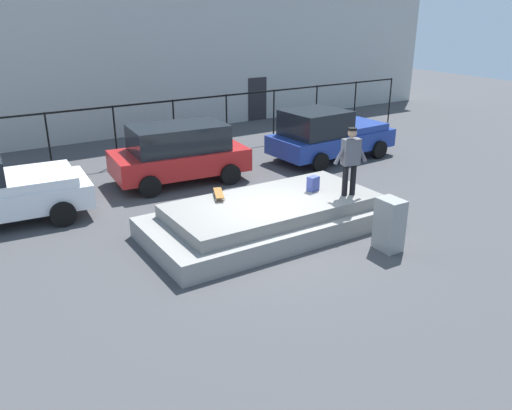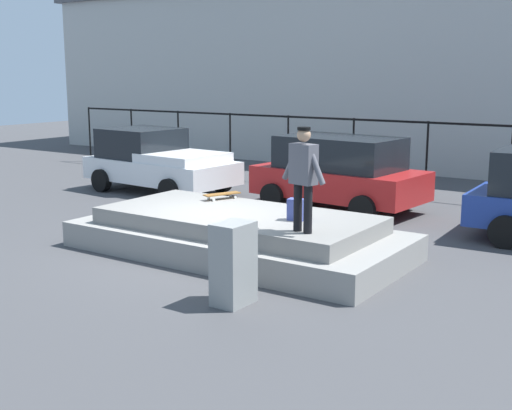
% 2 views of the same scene
% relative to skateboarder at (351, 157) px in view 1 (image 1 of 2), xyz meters
% --- Properties ---
extents(ground_plane, '(60.00, 60.00, 0.00)m').
position_rel_skateboarder_xyz_m(ground_plane, '(-2.08, 0.38, -1.75)').
color(ground_plane, '#424244').
extents(concrete_ledge, '(6.22, 2.95, 0.78)m').
position_rel_skateboarder_xyz_m(concrete_ledge, '(-1.79, 0.70, -1.39)').
color(concrete_ledge, gray).
rests_on(concrete_ledge, ground_plane).
extents(skateboarder, '(0.90, 0.33, 1.69)m').
position_rel_skateboarder_xyz_m(skateboarder, '(0.00, 0.00, 0.00)').
color(skateboarder, black).
rests_on(skateboarder, concrete_ledge).
extents(skateboard, '(0.48, 0.80, 0.12)m').
position_rel_skateboarder_xyz_m(skateboard, '(-2.80, 1.57, -0.87)').
color(skateboard, brown).
rests_on(skateboard, concrete_ledge).
extents(backpack, '(0.31, 0.25, 0.38)m').
position_rel_skateboarder_xyz_m(backpack, '(-0.55, 0.72, -0.78)').
color(backpack, '#3F4C99').
rests_on(backpack, concrete_ledge).
extents(car_red_hatchback_mid, '(4.24, 2.49, 1.79)m').
position_rel_skateboarder_xyz_m(car_red_hatchback_mid, '(-2.12, 5.40, -0.81)').
color(car_red_hatchback_mid, '#B21E1E').
rests_on(car_red_hatchback_mid, ground_plane).
extents(car_blue_pickup_far, '(4.62, 2.36, 1.81)m').
position_rel_skateboarder_xyz_m(car_blue_pickup_far, '(3.42, 4.91, -0.85)').
color(car_blue_pickup_far, navy).
rests_on(car_blue_pickup_far, ground_plane).
extents(utility_box, '(0.45, 0.61, 1.21)m').
position_rel_skateboarder_xyz_m(utility_box, '(-0.20, -1.62, -1.15)').
color(utility_box, gray).
rests_on(utility_box, ground_plane).
extents(fence_row, '(24.06, 0.06, 2.03)m').
position_rel_skateboarder_xyz_m(fence_row, '(-2.08, 8.30, -0.34)').
color(fence_row, black).
rests_on(fence_row, ground_plane).
extents(warehouse_building, '(35.69, 6.77, 6.67)m').
position_rel_skateboarder_xyz_m(warehouse_building, '(-2.08, 15.21, 1.59)').
color(warehouse_building, '#B2B2AD').
rests_on(warehouse_building, ground_plane).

